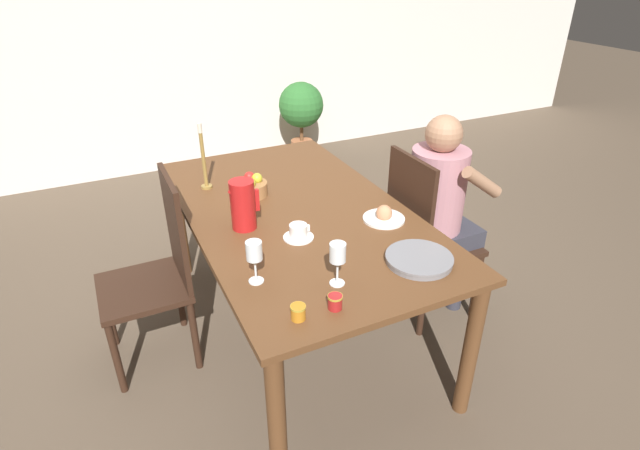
# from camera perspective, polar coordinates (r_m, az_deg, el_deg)

# --- Properties ---
(ground_plane) EXTENTS (20.00, 20.00, 0.00)m
(ground_plane) POSITION_cam_1_polar(r_m,az_deg,el_deg) (2.91, -2.38, -11.62)
(ground_plane) COLOR brown
(wall_back) EXTENTS (10.00, 0.06, 2.60)m
(wall_back) POSITION_cam_1_polar(r_m,az_deg,el_deg) (4.91, -16.60, 20.91)
(wall_back) COLOR silver
(wall_back) RESTS_ON ground_plane
(dining_table) EXTENTS (1.03, 1.82, 0.76)m
(dining_table) POSITION_cam_1_polar(r_m,az_deg,el_deg) (2.53, -2.68, -0.11)
(dining_table) COLOR brown
(dining_table) RESTS_ON ground_plane
(chair_person_side) EXTENTS (0.42, 0.42, 0.99)m
(chair_person_side) POSITION_cam_1_polar(r_m,az_deg,el_deg) (2.80, 11.76, -1.21)
(chair_person_side) COLOR #331E14
(chair_person_side) RESTS_ON ground_plane
(chair_opposite) EXTENTS (0.42, 0.42, 0.99)m
(chair_opposite) POSITION_cam_1_polar(r_m,az_deg,el_deg) (2.58, -18.09, -5.00)
(chair_opposite) COLOR #331E14
(chair_opposite) RESTS_ON ground_plane
(person_seated) EXTENTS (0.39, 0.41, 1.18)m
(person_seated) POSITION_cam_1_polar(r_m,az_deg,el_deg) (2.78, 13.65, 2.60)
(person_seated) COLOR #33333D
(person_seated) RESTS_ON ground_plane
(red_pitcher) EXTENTS (0.14, 0.11, 0.24)m
(red_pitcher) POSITION_cam_1_polar(r_m,az_deg,el_deg) (2.30, -8.80, 2.32)
(red_pitcher) COLOR red
(red_pitcher) RESTS_ON dining_table
(wine_glass_water) EXTENTS (0.06, 0.06, 0.18)m
(wine_glass_water) POSITION_cam_1_polar(r_m,az_deg,el_deg) (1.88, 2.03, -3.41)
(wine_glass_water) COLOR white
(wine_glass_water) RESTS_ON dining_table
(wine_glass_juice) EXTENTS (0.06, 0.06, 0.18)m
(wine_glass_juice) POSITION_cam_1_polar(r_m,az_deg,el_deg) (1.91, -7.53, -3.22)
(wine_glass_juice) COLOR white
(wine_glass_juice) RESTS_ON dining_table
(teacup_near_person) EXTENTS (0.14, 0.14, 0.07)m
(teacup_near_person) POSITION_cam_1_polar(r_m,az_deg,el_deg) (2.23, -2.48, -0.85)
(teacup_near_person) COLOR white
(teacup_near_person) RESTS_ON dining_table
(serving_tray) EXTENTS (0.28, 0.28, 0.03)m
(serving_tray) POSITION_cam_1_polar(r_m,az_deg,el_deg) (2.11, 11.26, -3.86)
(serving_tray) COLOR gray
(serving_tray) RESTS_ON dining_table
(bread_plate) EXTENTS (0.20, 0.20, 0.08)m
(bread_plate) POSITION_cam_1_polar(r_m,az_deg,el_deg) (2.40, 7.32, 1.04)
(bread_plate) COLOR white
(bread_plate) RESTS_ON dining_table
(jam_jar_amber) EXTENTS (0.06, 0.06, 0.06)m
(jam_jar_amber) POSITION_cam_1_polar(r_m,az_deg,el_deg) (1.81, 1.73, -8.70)
(jam_jar_amber) COLOR #A81E1E
(jam_jar_amber) RESTS_ON dining_table
(jam_jar_red) EXTENTS (0.06, 0.06, 0.06)m
(jam_jar_red) POSITION_cam_1_polar(r_m,az_deg,el_deg) (1.77, -2.51, -9.86)
(jam_jar_red) COLOR #C67A1E
(jam_jar_red) RESTS_ON dining_table
(fruit_bowl) EXTENTS (0.18, 0.18, 0.12)m
(fruit_bowl) POSITION_cam_1_polar(r_m,az_deg,el_deg) (2.65, -7.95, 4.36)
(fruit_bowl) COLOR #9E6B3D
(fruit_bowl) RESTS_ON dining_table
(candlestick_tall) EXTENTS (0.06, 0.06, 0.36)m
(candlestick_tall) POSITION_cam_1_polar(r_m,az_deg,el_deg) (2.74, -13.12, 6.90)
(candlestick_tall) COLOR olive
(candlestick_tall) RESTS_ON dining_table
(potted_plant) EXTENTS (0.44, 0.44, 0.79)m
(potted_plant) POSITION_cam_1_polar(r_m,az_deg,el_deg) (5.00, -2.16, 13.01)
(potted_plant) COLOR #A8603D
(potted_plant) RESTS_ON ground_plane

